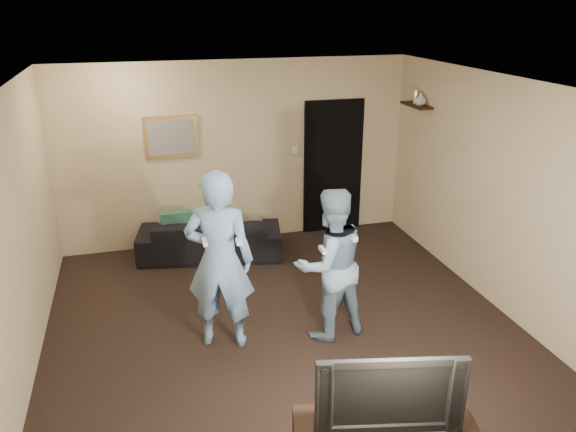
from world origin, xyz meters
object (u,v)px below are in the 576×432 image
object	(u,v)px
television	(387,387)
wii_player_left	(220,261)
sofa	(210,237)
wii_player_right	(330,264)

from	to	relation	value
television	wii_player_left	xyz separation A→B (m)	(-0.86, 2.06, 0.15)
sofa	wii_player_left	size ratio (longest dim) A/B	1.04
wii_player_right	television	bearing A→B (deg)	-97.32
wii_player_left	sofa	bearing A→B (deg)	85.36
television	wii_player_right	size ratio (longest dim) A/B	0.64
sofa	wii_player_right	distance (m)	2.53
television	wii_player_right	world-z (taller)	wii_player_right
wii_player_left	wii_player_right	xyz separation A→B (m)	(1.11, -0.14, -0.12)
sofa	television	distance (m)	4.29
television	wii_player_left	bearing A→B (deg)	125.14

